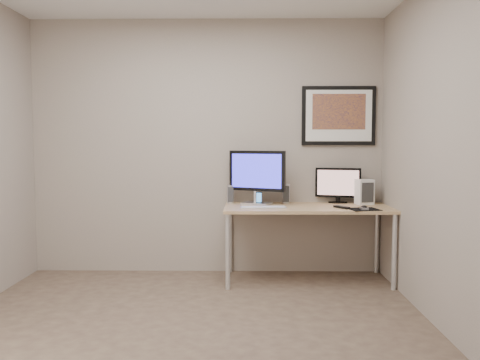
{
  "coord_description": "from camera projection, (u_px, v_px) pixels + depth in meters",
  "views": [
    {
      "loc": [
        0.42,
        -3.54,
        1.35
      ],
      "look_at": [
        0.35,
        1.1,
        1.0
      ],
      "focal_mm": 38.0,
      "sensor_mm": 36.0,
      "label": 1
    }
  ],
  "objects": [
    {
      "name": "fan_unit",
      "position": [
        364.0,
        192.0,
        5.06
      ],
      "size": [
        0.19,
        0.16,
        0.25
      ],
      "primitive_type": "cube",
      "rotation": [
        0.0,
        0.0,
        0.3
      ],
      "color": "white",
      "rests_on": "desk"
    },
    {
      "name": "keyboard",
      "position": [
        263.0,
        207.0,
        4.79
      ],
      "size": [
        0.44,
        0.16,
        0.02
      ],
      "primitive_type": "cube",
      "rotation": [
        0.0,
        0.0,
        0.1
      ],
      "color": "silver",
      "rests_on": "desk"
    },
    {
      "name": "phone_dock",
      "position": [
        259.0,
        198.0,
        5.02
      ],
      "size": [
        0.07,
        0.07,
        0.13
      ],
      "primitive_type": "cube",
      "rotation": [
        0.0,
        0.0,
        -0.2
      ],
      "color": "black",
      "rests_on": "desk"
    },
    {
      "name": "mousepad",
      "position": [
        364.0,
        209.0,
        4.69
      ],
      "size": [
        0.31,
        0.28,
        0.0
      ],
      "primitive_type": "cube",
      "rotation": [
        0.0,
        0.0,
        0.19
      ],
      "color": "black",
      "rests_on": "desk"
    },
    {
      "name": "monitor_tv",
      "position": [
        338.0,
        184.0,
        5.16
      ],
      "size": [
        0.45,
        0.15,
        0.36
      ],
      "rotation": [
        0.0,
        0.0,
        -0.25
      ],
      "color": "black",
      "rests_on": "desk"
    },
    {
      "name": "room",
      "position": [
        194.0,
        105.0,
        3.96
      ],
      "size": [
        3.6,
        3.6,
        3.6
      ],
      "color": "white",
      "rests_on": "ground"
    },
    {
      "name": "desk",
      "position": [
        307.0,
        213.0,
        4.92
      ],
      "size": [
        1.6,
        0.7,
        0.73
      ],
      "color": "#A77651",
      "rests_on": "floor"
    },
    {
      "name": "remote",
      "position": [
        342.0,
        207.0,
        4.78
      ],
      "size": [
        0.14,
        0.18,
        0.02
      ],
      "primitive_type": "cube",
      "rotation": [
        0.0,
        0.0,
        0.56
      ],
      "color": "black",
      "rests_on": "desk"
    },
    {
      "name": "floor",
      "position": [
        189.0,
        331.0,
        3.64
      ],
      "size": [
        3.6,
        3.6,
        0.0
      ],
      "primitive_type": "plane",
      "color": "#4B3A2F",
      "rests_on": "ground"
    },
    {
      "name": "speaker_left",
      "position": [
        230.0,
        194.0,
        5.16
      ],
      "size": [
        0.08,
        0.08,
        0.18
      ],
      "primitive_type": "cylinder",
      "rotation": [
        0.0,
        0.0,
        0.08
      ],
      "color": "silver",
      "rests_on": "desk"
    },
    {
      "name": "speaker_right",
      "position": [
        286.0,
        194.0,
        5.17
      ],
      "size": [
        0.08,
        0.08,
        0.2
      ],
      "primitive_type": "cylinder",
      "rotation": [
        0.0,
        0.0,
        -0.06
      ],
      "color": "silver",
      "rests_on": "desk"
    },
    {
      "name": "framed_art",
      "position": [
        339.0,
        116.0,
        5.18
      ],
      "size": [
        0.75,
        0.04,
        0.6
      ],
      "color": "black",
      "rests_on": "room"
    },
    {
      "name": "monitor_large",
      "position": [
        257.0,
        175.0,
        5.04
      ],
      "size": [
        0.55,
        0.28,
        0.54
      ],
      "rotation": [
        0.0,
        0.0,
        -0.41
      ],
      "color": "silver",
      "rests_on": "desk"
    },
    {
      "name": "mouse",
      "position": [
        364.0,
        207.0,
        4.67
      ],
      "size": [
        0.07,
        0.11,
        0.04
      ],
      "primitive_type": "ellipsoid",
      "rotation": [
        0.0,
        0.0,
        -0.05
      ],
      "color": "black",
      "rests_on": "mousepad"
    }
  ]
}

